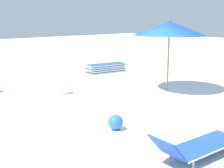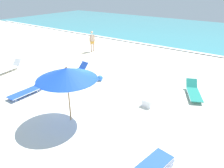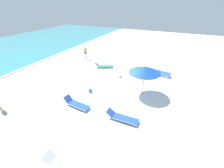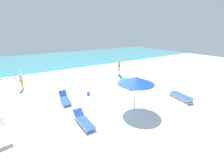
{
  "view_description": "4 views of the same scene",
  "coord_description": "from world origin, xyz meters",
  "views": [
    {
      "loc": [
        -5.77,
        6.69,
        2.48
      ],
      "look_at": [
        0.16,
        1.28,
        0.77
      ],
      "focal_mm": 50.0,
      "sensor_mm": 36.0,
      "label": 1
    },
    {
      "loc": [
        6.87,
        -7.17,
        5.29
      ],
      "look_at": [
        0.88,
        0.95,
        0.69
      ],
      "focal_mm": 35.0,
      "sensor_mm": 36.0,
      "label": 2
    },
    {
      "loc": [
        -9.69,
        -4.0,
        6.73
      ],
      "look_at": [
        0.05,
        0.56,
        0.69
      ],
      "focal_mm": 24.0,
      "sensor_mm": 36.0,
      "label": 3
    },
    {
      "loc": [
        -5.54,
        -8.73,
        5.17
      ],
      "look_at": [
        0.87,
        1.17,
        0.95
      ],
      "focal_mm": 24.0,
      "sensor_mm": 36.0,
      "label": 4
    }
  ],
  "objects": [
    {
      "name": "beachgoer_shoreline_child",
      "position": [
        -5.46,
        6.68,
        1.0
      ],
      "size": [
        0.31,
        0.39,
        1.76
      ],
      "rotation": [
        0.0,
        0.0,
        4.13
      ],
      "color": "beige",
      "rests_on": "ground_plane"
    },
    {
      "name": "ground_plane",
      "position": [
        0.0,
        0.01,
        -0.08
      ],
      "size": [
        60.0,
        60.0,
        0.16
      ],
      "color": "silver"
    },
    {
      "name": "sun_lounger_near_water_right",
      "position": [
        -6.83,
        -0.35,
        0.22
      ],
      "size": [
        0.96,
        2.22,
        0.61
      ],
      "rotation": [
        0.0,
        0.0,
        0.17
      ],
      "color": "white",
      "rests_on": "ground_plane"
    },
    {
      "name": "beachgoer_wading_adult",
      "position": [
        5.78,
        7.0,
        1.0
      ],
      "size": [
        0.27,
        0.45,
        1.76
      ],
      "rotation": [
        0.0,
        0.0,
        4.68
      ],
      "color": "tan",
      "rests_on": "ground_plane"
    },
    {
      "name": "sun_lounger_beside_umbrella",
      "position": [
        4.26,
        3.54,
        0.22
      ],
      "size": [
        1.46,
        2.08,
        0.57
      ],
      "rotation": [
        0.0,
        0.0,
        0.47
      ],
      "color": "#1E8475",
      "rests_on": "ground_plane"
    },
    {
      "name": "ocean_water",
      "position": [
        0.0,
        20.73,
        0.03
      ],
      "size": [
        60.0,
        18.66,
        0.07
      ],
      "color": "teal",
      "rests_on": "ground_plane"
    },
    {
      "name": "sun_lounger_under_umbrella",
      "position": [
        -2.84,
        -1.51,
        0.21
      ],
      "size": [
        0.66,
        2.1,
        0.52
      ],
      "rotation": [
        0.0,
        0.0,
        0.02
      ],
      "color": "blue",
      "rests_on": "ground_plane"
    },
    {
      "name": "beach_umbrella",
      "position": [
        0.75,
        -1.86,
        2.12
      ],
      "size": [
        2.43,
        2.43,
        2.43
      ],
      "color": "#9E7547",
      "rests_on": "ground_plane"
    },
    {
      "name": "lounger_stack",
      "position": [
        4.89,
        -2.64,
        0.21
      ],
      "size": [
        0.91,
        1.99,
        0.41
      ],
      "rotation": [
        0.0,
        0.0,
        -0.16
      ],
      "color": "blue",
      "rests_on": "ground_plane"
    },
    {
      "name": "beach_ball",
      "position": [
        -0.88,
        2.12,
        0.17
      ],
      "size": [
        0.35,
        0.35,
        0.35
      ],
      "color": "blue",
      "rests_on": "ground_plane"
    },
    {
      "name": "cooler_box",
      "position": [
        2.86,
        1.1,
        0.19
      ],
      "size": [
        0.5,
        0.36,
        0.37
      ],
      "rotation": [
        0.0,
        0.0,
        3.15
      ],
      "color": "white",
      "rests_on": "ground_plane"
    },
    {
      "name": "sun_lounger_near_water_left",
      "position": [
        -2.91,
        2.0,
        0.22
      ],
      "size": [
        0.78,
        2.09,
        0.59
      ],
      "rotation": [
        0.0,
        0.0,
        -0.09
      ],
      "color": "blue",
      "rests_on": "ground_plane"
    }
  ]
}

